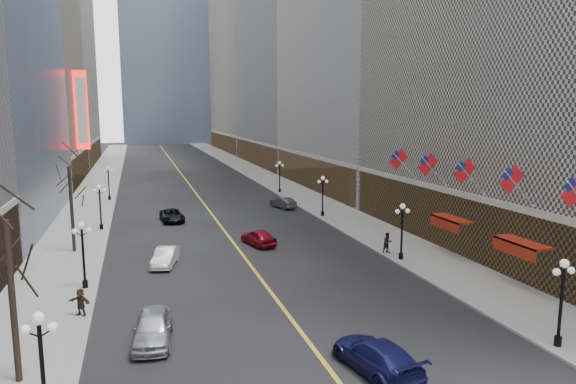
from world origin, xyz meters
TOP-DOWN VIEW (x-y plane):
  - sidewalk_east at (14.00, 70.00)m, footprint 6.00×230.00m
  - sidewalk_west at (-14.00, 70.00)m, footprint 6.00×230.00m
  - lane_line at (0.00, 80.00)m, footprint 0.25×200.00m
  - bldg_east_c at (29.88, 106.00)m, footprint 26.60×40.60m
  - bldg_east_d at (29.90, 149.00)m, footprint 26.60×46.60m
  - streetlamp_east_0 at (11.80, 14.00)m, footprint 1.26×0.44m
  - streetlamp_east_1 at (11.80, 30.00)m, footprint 1.26×0.44m
  - streetlamp_east_2 at (11.80, 48.00)m, footprint 1.26×0.44m
  - streetlamp_east_3 at (11.80, 66.00)m, footprint 1.26×0.44m
  - streetlamp_west_0 at (-11.80, 14.00)m, footprint 1.26×0.44m
  - streetlamp_west_1 at (-11.80, 30.00)m, footprint 1.26×0.44m
  - streetlamp_west_2 at (-11.80, 48.00)m, footprint 1.26×0.44m
  - streetlamp_west_3 at (-11.80, 66.00)m, footprint 1.26×0.44m
  - flag_2 at (15.31, 22.00)m, footprint 2.87×0.12m
  - flag_3 at (15.31, 27.00)m, footprint 2.87×0.12m
  - flag_4 at (15.31, 32.00)m, footprint 2.87×0.12m
  - flag_5 at (15.31, 37.00)m, footprint 2.87×0.12m
  - awning_b at (16.11, 22.00)m, footprint 1.40×4.00m
  - awning_c at (16.11, 30.00)m, footprint 1.40×4.00m
  - theatre_marquee at (-15.88, 80.00)m, footprint 2.00×0.55m
  - tree_west_near at (-13.50, 18.00)m, footprint 3.60×3.60m
  - tree_west_far at (-13.50, 40.00)m, footprint 3.60×3.60m
  - car_nb_near at (-7.72, 20.54)m, footprint 2.41×4.90m
  - car_nb_mid at (-6.31, 34.12)m, footprint 2.52×4.45m
  - car_nb_far at (-4.68, 50.44)m, footprint 2.61×4.96m
  - car_sb_near at (2.00, 14.50)m, footprint 3.05×5.55m
  - car_sb_mid at (2.00, 38.00)m, footprint 2.82×4.60m
  - car_sb_far at (9.00, 54.50)m, footprint 2.60×4.41m
  - ped_east_walk at (11.60, 31.93)m, footprint 0.89×0.55m
  - ped_west_far at (-11.60, 25.04)m, footprint 1.46×1.18m

SIDE VIEW (x-z plane):
  - lane_line at x=0.00m, z-range 0.00..0.02m
  - sidewalk_east at x=14.00m, z-range 0.00..0.15m
  - sidewalk_west at x=-14.00m, z-range 0.00..0.15m
  - car_nb_far at x=-4.68m, z-range 0.00..1.33m
  - car_sb_far at x=9.00m, z-range 0.00..1.37m
  - car_nb_mid at x=-6.31m, z-range 0.00..1.39m
  - car_sb_mid at x=2.00m, z-range 0.00..1.46m
  - car_sb_near at x=2.00m, z-range 0.00..1.52m
  - car_nb_near at x=-7.72m, z-range 0.00..1.61m
  - ped_west_far at x=-11.60m, z-range 0.15..1.74m
  - ped_east_walk at x=11.60m, z-range 0.15..1.88m
  - streetlamp_east_0 at x=11.80m, z-range 0.64..5.16m
  - streetlamp_east_1 at x=11.80m, z-range 0.64..5.16m
  - streetlamp_east_2 at x=11.80m, z-range 0.64..5.16m
  - streetlamp_east_3 at x=11.80m, z-range 0.64..5.16m
  - streetlamp_west_0 at x=-11.80m, z-range 0.64..5.16m
  - streetlamp_west_1 at x=-11.80m, z-range 0.64..5.16m
  - streetlamp_west_2 at x=-11.80m, z-range 0.64..5.16m
  - streetlamp_west_3 at x=-11.80m, z-range 0.64..5.16m
  - awning_b at x=16.11m, z-range 2.62..3.54m
  - awning_c at x=16.11m, z-range 2.62..3.54m
  - tree_west_near at x=-13.50m, z-range 2.28..10.20m
  - tree_west_far at x=-13.50m, z-range 2.28..10.20m
  - flag_2 at x=15.31m, z-range 5.85..8.72m
  - flag_3 at x=15.31m, z-range 5.85..8.72m
  - flag_4 at x=15.31m, z-range 5.85..8.72m
  - flag_5 at x=15.31m, z-range 5.85..8.72m
  - theatre_marquee at x=-15.88m, z-range 6.00..18.00m
  - bldg_east_c at x=29.88m, z-range -0.22..48.58m
  - bldg_east_d at x=29.90m, z-range -0.23..62.57m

